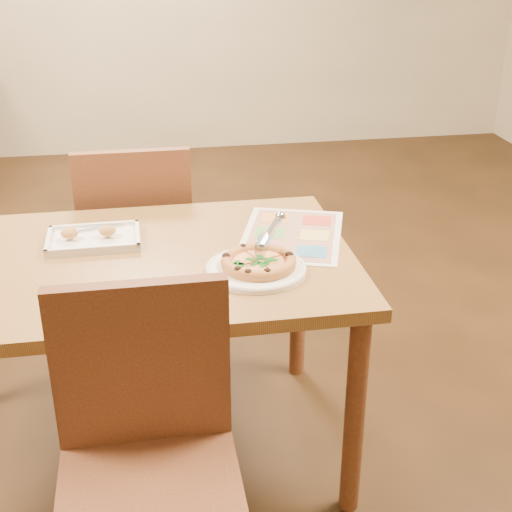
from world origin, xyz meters
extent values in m
plane|color=#321E0D|center=(0.00, 0.00, 0.00)|extent=(7.00, 7.00, 0.00)
cube|color=olive|center=(0.00, 0.00, 0.70)|extent=(1.30, 0.85, 0.04)
cylinder|color=brown|center=(0.59, -0.36, 0.34)|extent=(0.06, 0.06, 0.68)
cylinder|color=brown|center=(0.59, 0.36, 0.34)|extent=(0.06, 0.06, 0.68)
cube|color=brown|center=(0.00, -0.70, 0.45)|extent=(0.42, 0.42, 0.04)
cube|color=brown|center=(0.00, -0.51, 0.68)|extent=(0.42, 0.04, 0.45)
cube|color=brown|center=(0.00, 0.70, 0.45)|extent=(0.42, 0.42, 0.04)
cube|color=brown|center=(0.00, 0.51, 0.68)|extent=(0.42, 0.04, 0.45)
cylinder|color=white|center=(0.34, -0.15, 0.73)|extent=(0.36, 0.36, 0.02)
cylinder|color=#C37B42|center=(0.35, -0.14, 0.74)|extent=(0.21, 0.21, 0.01)
cylinder|color=#F1DC83|center=(0.35, -0.14, 0.75)|extent=(0.18, 0.18, 0.01)
torus|color=#C37B42|center=(0.35, -0.14, 0.75)|extent=(0.22, 0.22, 0.03)
cylinder|color=silver|center=(0.36, -0.14, 0.80)|extent=(0.05, 0.07, 0.09)
cube|color=silver|center=(0.39, -0.09, 0.82)|extent=(0.09, 0.12, 0.06)
cube|color=silver|center=(-0.13, 0.14, 0.73)|extent=(0.29, 0.20, 0.02)
cube|color=silver|center=(-0.13, 0.14, 0.74)|extent=(0.14, 0.04, 0.00)
ellipsoid|color=gold|center=(-0.20, 0.14, 0.76)|extent=(0.05, 0.04, 0.03)
ellipsoid|color=gold|center=(-0.08, 0.14, 0.76)|extent=(0.05, 0.04, 0.03)
cube|color=silver|center=(0.50, 0.09, 0.72)|extent=(0.43, 0.51, 0.00)
camera|label=1|loc=(0.03, -1.95, 1.64)|focal=50.00mm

